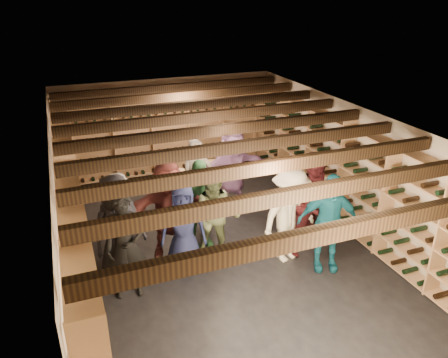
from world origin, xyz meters
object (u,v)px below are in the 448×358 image
Objects in this scene: crate_stack_left at (176,190)px; person_11 at (233,170)px; crate_stack_right at (216,175)px; person_9 at (119,215)px; person_4 at (328,223)px; crate_loose at (209,209)px; person_7 at (197,182)px; person_2 at (216,217)px; person_10 at (199,204)px; person_0 at (118,227)px; person_5 at (169,208)px; person_8 at (315,204)px; person_6 at (183,227)px; person_1 at (126,246)px; person_3 at (289,215)px.

crate_stack_left is 0.46× the size of person_11.
person_9 is at bearing -141.93° from crate_stack_right.
crate_stack_right is at bearing 29.29° from crate_stack_left.
crate_stack_left is 0.48× the size of person_4.
crate_stack_left is at bearing -150.71° from crate_stack_right.
person_7 reaches higher than crate_loose.
person_11 reaches higher than person_2.
person_10 is (-1.79, 1.42, -0.01)m from person_4.
person_11 reaches higher than person_4.
person_0 reaches higher than person_7.
person_5 is 0.89m from person_9.
person_2 reaches higher than crate_loose.
crate_stack_right is at bearing 55.34° from person_5.
person_8 reaches higher than person_0.
person_6 reaches higher than crate_loose.
person_2 is (-0.45, -1.70, 0.76)m from crate_loose.
person_2 is at bearing -85.99° from crate_stack_left.
person_8 reaches higher than person_7.
person_1 is at bearing -148.99° from person_11.
crate_stack_right is 0.43× the size of person_6.
person_9 is (0.08, 1.24, -0.11)m from person_1.
crate_loose is 2.27m from person_9.
person_8 is (1.28, -2.04, 0.87)m from crate_loose.
person_2 is 0.59m from person_6.
person_8 is (0.55, 0.08, 0.08)m from person_3.
person_1 is 1.12× the size of person_6.
person_6 is (1.01, 0.39, -0.09)m from person_1.
person_3 is at bearing 5.08° from person_2.
person_5 reaches higher than crate_stack_right.
crate_stack_right is 0.39× the size of person_10.
person_1 is 1.31m from person_5.
crate_stack_right is 3.29m from person_8.
crate_stack_right is 0.36× the size of person_8.
person_10 is at bearing -6.55° from person_0.
person_10 is at bearing -98.78° from person_7.
person_1 is 1.74m from person_10.
person_9 is (-1.66, -0.66, -0.09)m from person_7.
person_10 is at bearing 37.61° from person_1.
person_0 is at bearing -135.35° from person_7.
person_1 reaches higher than person_10.
person_5 is 0.55m from person_10.
person_10 reaches higher than person_2.
person_5 reaches higher than person_2.
person_0 is 1.06× the size of person_10.
person_10 is (1.38, -0.29, 0.09)m from person_9.
person_4 is 2.41m from person_6.
person_8 is at bearing -78.32° from person_11.
person_7 is at bearing 109.28° from person_2.
person_8 reaches higher than person_11.
person_1 is 0.99× the size of person_5.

